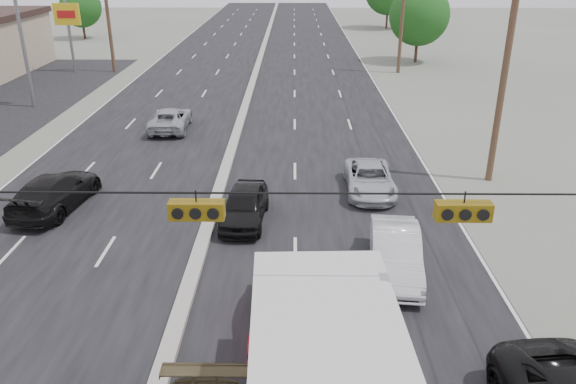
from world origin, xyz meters
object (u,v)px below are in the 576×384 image
Objects in this scene: utility_pole_right_b at (505,71)px; queue_car_c at (370,179)px; utility_pole_left_c at (107,12)px; pole_sign_far at (68,20)px; queue_car_a at (244,206)px; tree_right_mid at (419,15)px; oncoming_near at (55,192)px; tree_left_far at (81,7)px; queue_car_b at (395,253)px; utility_pole_right_c at (403,12)px; red_sedan at (282,308)px; oncoming_far at (170,119)px.

utility_pole_right_b is 7.49m from queue_car_c.
utility_pole_left_c is 3.57m from pole_sign_far.
utility_pole_right_b is 37.92m from pole_sign_far.
queue_car_c is at bearing 33.29° from queue_car_a.
utility_pole_left_c is 1.40× the size of tree_right_mid.
tree_right_mid reaches higher than queue_car_a.
queue_car_c is (-5.80, -1.53, -4.49)m from utility_pole_right_b.
tree_left_far is at bearing -64.85° from oncoming_near.
tree_right_mid reaches higher than queue_car_b.
tree_left_far is (-6.00, 20.00, -0.69)m from pole_sign_far.
red_sedan is at bearing -104.64° from utility_pole_right_c.
oncoming_far is at bearing -55.14° from pole_sign_far.
utility_pole_right_c is (25.00, 0.00, 0.00)m from utility_pole_left_c.
utility_pole_right_c reaches higher than tree_left_far.
utility_pole_left_c reaches higher than queue_car_a.
utility_pole_left_c is at bearing 126.71° from queue_car_c.
oncoming_far is at bearing -95.20° from oncoming_near.
queue_car_c is at bearing -49.45° from pole_sign_far.
queue_car_b is (-8.30, -38.31, -3.59)m from tree_right_mid.
oncoming_near is at bearing -71.55° from pole_sign_far.
tree_left_far reaches higher than queue_car_b.
queue_car_b is 0.97× the size of oncoming_far.
tree_left_far is (-34.50, 45.00, -1.39)m from utility_pole_right_b.
tree_left_far is at bearing 106.70° from pole_sign_far.
pole_sign_far is 40.48m from queue_car_b.
utility_pole_left_c is 19.64m from oncoming_far.
oncoming_far is (-5.45, 12.36, -0.05)m from queue_car_a.
queue_car_a is (-11.10, -4.53, -4.41)m from utility_pole_right_b.
queue_car_a reaches higher than oncoming_far.
queue_car_a is (-11.10, -29.53, -4.41)m from utility_pole_right_c.
queue_car_a is 0.92× the size of queue_car_c.
pole_sign_far is at bearing -180.00° from utility_pole_left_c.
tree_right_mid is at bearing 85.24° from utility_pole_right_b.
tree_left_far is at bearing 149.90° from utility_pole_right_c.
red_sedan is 4.80m from queue_car_b.
red_sedan is 20.46m from oncoming_far.
pole_sign_far is at bearing 120.10° from red_sedan.
utility_pole_left_c is at bearing 119.05° from queue_car_a.
oncoming_far is (-16.55, 7.84, -4.46)m from utility_pole_right_b.
queue_car_a is (17.40, -29.53, -3.71)m from pole_sign_far.
red_sedan is 0.83× the size of oncoming_near.
oncoming_far is at bearing -133.96° from utility_pole_right_c.
queue_car_a is (-13.60, -34.53, -3.64)m from tree_right_mid.
utility_pole_left_c is 1.00× the size of utility_pole_right_b.
utility_pole_right_b reaches higher than queue_car_c.
utility_pole_right_c is at bearing 0.00° from pole_sign_far.
oncoming_far is at bearing -63.78° from utility_pole_left_c.
tree_right_mid is 1.53× the size of oncoming_far.
queue_car_c is at bearing -58.34° from tree_left_far.
queue_car_a is at bearing 111.20° from oncoming_far.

